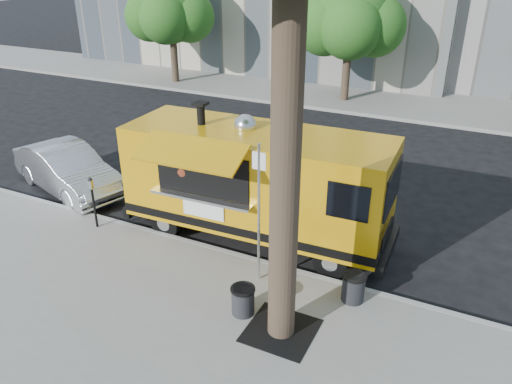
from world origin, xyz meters
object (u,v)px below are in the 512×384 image
sedan (67,169)px  trash_bin_left (243,300)px  far_tree_a (171,8)px  far_tree_b (351,15)px  trash_bin_right (353,287)px  sign_post (259,206)px  food_truck (255,181)px  parking_meter (93,197)px

sedan → trash_bin_left: sedan is taller
far_tree_a → trash_bin_left: 19.31m
far_tree_b → trash_bin_right: 15.15m
far_tree_a → sign_post: bearing=-50.2°
far_tree_a → food_truck: size_ratio=0.82×
far_tree_a → food_truck: 16.28m
trash_bin_right → parking_meter: bearing=179.9°
sign_post → food_truck: food_truck is taller
far_tree_b → parking_meter: far_tree_b is taller
sign_post → sedan: (-6.93, 1.70, -1.18)m
far_tree_a → parking_meter: (7.00, -13.65, -2.79)m
sedan → trash_bin_right: sedan is taller
far_tree_a → sedan: far_tree_a is taller
sedan → trash_bin_left: (7.14, -2.80, -0.22)m
sign_post → sedan: 7.24m
parking_meter → far_tree_b: bearing=81.9°
far_tree_b → trash_bin_right: bearing=-72.3°
trash_bin_left → trash_bin_right: 2.17m
parking_meter → sedan: bearing=147.8°
far_tree_a → far_tree_b: 9.01m
sedan → trash_bin_left: 7.67m
parking_meter → sedan: 2.83m
parking_meter → trash_bin_left: size_ratio=2.38×
parking_meter → food_truck: food_truck is taller
sedan → trash_bin_left: size_ratio=7.22×
far_tree_b → trash_bin_right: far_tree_b is taller
trash_bin_left → sedan: bearing=158.6°
far_tree_b → food_truck: bearing=-82.6°
far_tree_a → far_tree_b: far_tree_b is taller
food_truck → sedan: 6.06m
trash_bin_left → parking_meter: bearing=164.7°
far_tree_a → trash_bin_right: size_ratio=9.30×
far_tree_b → parking_meter: size_ratio=4.12×
far_tree_b → sign_post: far_tree_b is taller
food_truck → trash_bin_left: bearing=-70.2°
parking_meter → sedan: (-2.38, 1.50, -0.31)m
sign_post → food_truck: 1.99m
food_truck → sign_post: bearing=-63.7°
trash_bin_right → sedan: bearing=170.3°
far_tree_b → trash_bin_left: (2.76, -15.35, -3.38)m
far_tree_a → food_truck: far_tree_a is taller
sign_post → trash_bin_right: (1.95, 0.19, -1.39)m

